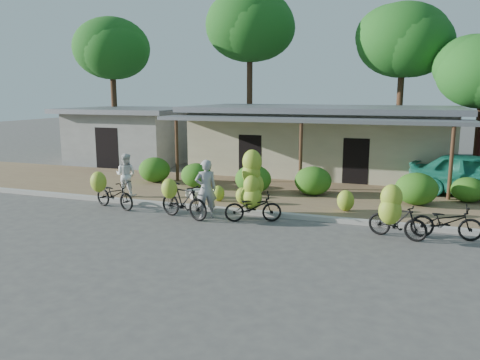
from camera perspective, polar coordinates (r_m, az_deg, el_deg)
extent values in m
plane|color=#4C4946|center=(13.67, 1.75, -6.50)|extent=(100.00, 100.00, 0.00)
cube|color=olive|center=(18.32, 6.56, -1.95)|extent=(60.00, 6.00, 0.12)
cube|color=#A8A399|center=(15.49, 4.03, -4.17)|extent=(60.00, 0.25, 0.15)
cube|color=#C5BB95|center=(23.90, 9.93, 4.52)|extent=(12.00, 6.00, 3.10)
cube|color=slate|center=(23.79, 10.06, 8.53)|extent=(13.00, 7.00, 0.25)
cube|color=black|center=(21.07, 8.52, 2.53)|extent=(1.40, 0.12, 2.20)
cube|color=slate|center=(19.87, 8.06, 7.27)|extent=(13.00, 2.00, 0.15)
cylinder|color=#4F371F|center=(21.03, -7.70, 3.43)|extent=(0.14, 0.14, 2.85)
cylinder|color=#4F371F|center=(19.14, 7.40, 2.73)|extent=(0.14, 0.14, 2.85)
cylinder|color=#4F371F|center=(18.79, 24.34, 1.72)|extent=(0.14, 0.14, 2.85)
cube|color=#989793|center=(27.94, -12.98, 5.06)|extent=(6.00, 5.00, 2.90)
cube|color=slate|center=(27.84, -13.12, 8.29)|extent=(7.00, 6.00, 0.25)
cube|color=black|center=(25.96, -15.85, 3.75)|extent=(1.40, 0.12, 2.20)
cylinder|color=#4F371F|center=(30.87, -15.10, 9.38)|extent=(0.36, 0.36, 7.10)
ellipsoid|color=#124B15|center=(30.99, -15.39, 15.21)|extent=(4.71, 4.71, 3.77)
ellipsoid|color=#124B15|center=(31.54, -15.87, 15.65)|extent=(4.00, 4.00, 3.20)
cylinder|color=#4F371F|center=(29.98, 1.18, 11.08)|extent=(0.36, 0.36, 8.54)
ellipsoid|color=#124B15|center=(30.25, 1.21, 18.29)|extent=(5.48, 5.48, 4.39)
ellipsoid|color=#124B15|center=(30.73, 0.47, 18.74)|extent=(4.66, 4.66, 3.73)
cylinder|color=#4F371F|center=(28.94, 18.90, 9.36)|extent=(0.36, 0.36, 7.34)
ellipsoid|color=#124B15|center=(29.09, 19.30, 15.79)|extent=(5.23, 5.23, 4.18)
ellipsoid|color=#124B15|center=(29.43, 18.33, 16.36)|extent=(4.44, 4.44, 3.55)
cylinder|color=#4F371F|center=(27.20, 27.20, 6.63)|extent=(0.36, 0.36, 5.36)
ellipsoid|color=#124B15|center=(27.43, 26.55, 12.33)|extent=(3.97, 3.97, 3.18)
ellipsoid|color=#256316|center=(20.98, -10.38, 1.24)|extent=(1.41, 1.27, 1.10)
ellipsoid|color=#256316|center=(19.54, -5.34, 0.57)|extent=(1.30, 1.17, 1.02)
ellipsoid|color=#256316|center=(18.34, 1.61, 0.11)|extent=(1.43, 1.29, 1.12)
ellipsoid|color=#256316|center=(18.24, 8.89, -0.09)|extent=(1.42, 1.28, 1.11)
ellipsoid|color=#256316|center=(17.57, 20.71, -1.01)|extent=(1.46, 1.31, 1.14)
ellipsoid|color=#256316|center=(18.75, 26.04, -1.07)|extent=(1.16, 1.05, 0.91)
imported|color=black|center=(17.01, -15.04, -1.71)|extent=(2.00, 1.17, 1.00)
ellipsoid|color=#9EC330|center=(16.52, -16.87, -0.21)|extent=(0.57, 0.48, 0.71)
imported|color=black|center=(15.20, -6.86, -2.56)|extent=(2.00, 1.04, 1.15)
ellipsoid|color=#9EC330|center=(14.63, -8.61, -1.04)|extent=(0.51, 0.43, 0.64)
imported|color=black|center=(14.75, 1.60, -3.32)|extent=(1.90, 1.25, 0.94)
ellipsoid|color=#9EC330|center=(15.23, 1.28, -2.06)|extent=(0.66, 0.56, 0.83)
ellipsoid|color=#9EC330|center=(15.16, 1.66, -0.63)|extent=(0.67, 0.57, 0.84)
ellipsoid|color=#9EC330|center=(15.08, 1.37, 0.85)|extent=(0.60, 0.51, 0.75)
ellipsoid|color=#9EC330|center=(15.03, 1.49, 2.23)|extent=(0.64, 0.54, 0.80)
ellipsoid|color=#9EC330|center=(14.88, 1.55, -2.16)|extent=(0.60, 0.51, 0.75)
ellipsoid|color=#9EC330|center=(14.80, 1.41, -0.66)|extent=(0.52, 0.45, 0.66)
imported|color=black|center=(13.80, 18.64, -4.75)|extent=(1.73, 0.95, 1.00)
ellipsoid|color=#9EC330|center=(13.10, 17.82, -3.61)|extent=(0.60, 0.51, 0.75)
ellipsoid|color=#9EC330|center=(13.06, 17.98, -2.03)|extent=(0.57, 0.48, 0.71)
imported|color=black|center=(14.23, 23.85, -4.67)|extent=(1.89, 0.70, 0.99)
ellipsoid|color=#9EC330|center=(17.04, -2.66, -1.64)|extent=(0.46, 0.39, 0.58)
ellipsoid|color=#9EC330|center=(16.62, 0.28, -1.92)|extent=(0.47, 0.40, 0.59)
ellipsoid|color=#9EC330|center=(15.98, 12.75, -2.47)|extent=(0.57, 0.48, 0.71)
cube|color=silver|center=(17.67, -4.24, -1.67)|extent=(0.89, 0.48, 0.30)
cube|color=silver|center=(17.73, -5.66, -1.69)|extent=(0.81, 0.79, 0.28)
imported|color=gray|center=(15.12, -4.17, -1.09)|extent=(0.84, 0.77, 1.92)
imported|color=silver|center=(18.31, -13.74, 0.61)|extent=(0.86, 0.70, 1.64)
imported|color=#1B7C61|center=(19.85, 26.92, 0.54)|extent=(5.19, 3.13, 1.65)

